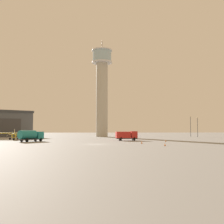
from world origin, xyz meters
TOP-DOWN VIEW (x-y plane):
  - ground_plane at (0.00, 0.00)m, footprint 400.00×400.00m
  - control_tower at (2.98, 59.13)m, footprint 8.93×8.93m
  - airplane_yellow at (-25.28, 26.74)m, footprint 10.88×8.50m
  - truck_fuel_tanker_teal at (-17.23, 13.45)m, footprint 6.12×6.84m
  - truck_box_red at (8.93, 18.74)m, footprint 6.29×3.49m
  - light_post_east at (42.08, 49.46)m, footprint 0.44×0.44m
  - light_post_north at (40.74, 53.83)m, footprint 0.44×0.44m
  - traffic_cone_near_left at (10.34, 1.49)m, footprint 0.36×0.36m
  - traffic_cone_near_right at (13.51, -6.75)m, footprint 0.36×0.36m
  - traffic_cone_mid_apron at (18.17, 10.15)m, footprint 0.36×0.36m

SIDE VIEW (x-z plane):
  - ground_plane at x=0.00m, z-range 0.00..0.00m
  - traffic_cone_near_right at x=13.51m, z-range 0.00..0.57m
  - traffic_cone_mid_apron at x=18.17m, z-range 0.00..0.58m
  - traffic_cone_near_left at x=10.34m, z-range 0.00..0.68m
  - airplane_yellow at x=-25.28m, z-range -0.11..3.10m
  - truck_box_red at x=8.93m, z-range 0.19..2.88m
  - truck_fuel_tanker_teal at x=-17.23m, z-range 0.18..3.19m
  - light_post_east at x=42.08m, z-range 0.82..9.11m
  - light_post_north at x=40.74m, z-range 0.84..9.89m
  - control_tower at x=2.98m, z-range 1.37..43.88m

